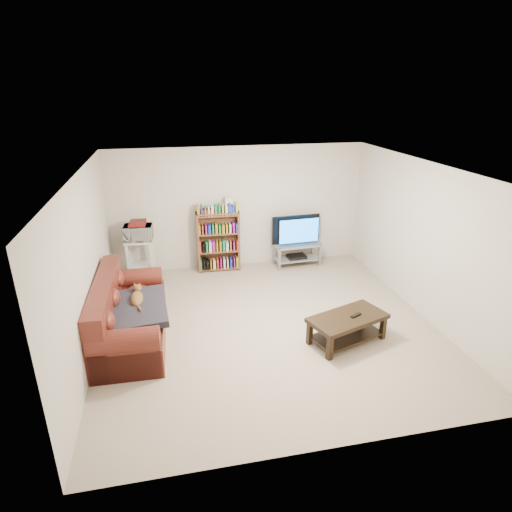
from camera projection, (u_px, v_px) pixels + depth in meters
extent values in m
plane|color=tan|center=(268.00, 325.00, 6.62)|extent=(5.00, 5.00, 0.00)
plane|color=white|center=(269.00, 169.00, 5.73)|extent=(5.00, 5.00, 0.00)
plane|color=silver|center=(239.00, 208.00, 8.45)|extent=(5.00, 0.00, 5.00)
plane|color=silver|center=(333.00, 350.00, 3.90)|extent=(5.00, 0.00, 5.00)
plane|color=silver|center=(86.00, 267.00, 5.69)|extent=(0.00, 5.00, 5.00)
plane|color=silver|center=(424.00, 241.00, 6.66)|extent=(0.00, 5.00, 5.00)
cube|color=#591F17|center=(132.00, 325.00, 6.23)|extent=(0.96, 2.15, 0.41)
cube|color=#591F17|center=(106.00, 311.00, 6.07)|extent=(0.30, 2.14, 0.89)
cube|color=#591F17|center=(126.00, 359.00, 5.34)|extent=(0.88, 0.26, 0.53)
cube|color=#591F17|center=(136.00, 292.00, 7.07)|extent=(0.88, 0.26, 0.53)
cube|color=#28252F|center=(136.00, 309.00, 5.99)|extent=(0.89, 1.12, 0.19)
cube|color=black|center=(348.00, 318.00, 6.06)|extent=(1.24, 0.90, 0.06)
cube|color=black|center=(346.00, 335.00, 6.16)|extent=(1.12, 0.81, 0.03)
cube|color=black|center=(330.00, 348.00, 5.72)|extent=(0.09, 0.09, 0.35)
cube|color=black|center=(383.00, 328.00, 6.20)|extent=(0.09, 0.09, 0.35)
cube|color=black|center=(310.00, 333.00, 6.07)|extent=(0.09, 0.09, 0.35)
cube|color=black|center=(361.00, 315.00, 6.55)|extent=(0.09, 0.09, 0.35)
cube|color=black|center=(356.00, 315.00, 6.06)|extent=(0.19, 0.13, 0.02)
cube|color=#999EA3|center=(297.00, 245.00, 8.65)|extent=(0.95, 0.48, 0.03)
cube|color=#999EA3|center=(296.00, 258.00, 8.76)|extent=(0.91, 0.45, 0.02)
cube|color=gray|center=(279.00, 260.00, 8.47)|extent=(0.05, 0.05, 0.46)
cube|color=gray|center=(320.00, 256.00, 8.68)|extent=(0.05, 0.05, 0.46)
cube|color=gray|center=(274.00, 254.00, 8.78)|extent=(0.05, 0.05, 0.46)
cube|color=gray|center=(313.00, 250.00, 9.00)|extent=(0.05, 0.05, 0.46)
imported|color=black|center=(298.00, 231.00, 8.54)|extent=(1.00, 0.20, 0.58)
cube|color=black|center=(297.00, 257.00, 8.75)|extent=(0.39, 0.28, 0.06)
cube|color=brown|center=(198.00, 243.00, 8.32)|extent=(0.05, 0.26, 1.20)
cube|color=brown|center=(238.00, 240.00, 8.45)|extent=(0.05, 0.26, 1.20)
cube|color=brown|center=(217.00, 213.00, 8.17)|extent=(0.84, 0.28, 0.03)
cube|color=maroon|center=(208.00, 211.00, 8.12)|extent=(0.25, 0.19, 0.06)
cube|color=silver|center=(139.00, 241.00, 7.85)|extent=(0.54, 0.41, 0.04)
cube|color=silver|center=(142.00, 265.00, 8.04)|extent=(0.48, 0.37, 0.03)
cube|color=silver|center=(128.00, 265.00, 7.85)|extent=(0.05, 0.05, 0.77)
cube|color=silver|center=(152.00, 264.00, 7.90)|extent=(0.05, 0.05, 0.77)
cube|color=silver|center=(131.00, 259.00, 8.11)|extent=(0.05, 0.05, 0.77)
cube|color=silver|center=(154.00, 258.00, 8.16)|extent=(0.05, 0.05, 0.77)
imported|color=silver|center=(138.00, 233.00, 7.79)|extent=(0.53, 0.38, 0.28)
cube|color=maroon|center=(137.00, 224.00, 7.73)|extent=(0.32, 0.28, 0.05)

